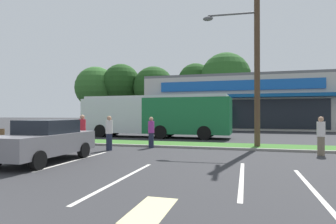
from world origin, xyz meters
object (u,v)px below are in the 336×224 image
object	(u,v)px
utility_pole	(254,47)
pedestrian_by_pole	(321,136)
pedestrian_mid	(82,132)
car_1	(44,141)
pedestrian_far	(151,132)
pedestrian_near_bench	(109,133)
city_bus	(155,115)

from	to	relation	value
utility_pole	pedestrian_by_pole	xyz separation A→B (m)	(2.76, -1.88, -4.52)
pedestrian_mid	utility_pole	bearing A→B (deg)	-2.13
car_1	pedestrian_far	world-z (taller)	pedestrian_far
pedestrian_mid	pedestrian_far	size ratio (longest dim) A/B	1.07
car_1	pedestrian_by_pole	xyz separation A→B (m)	(10.63, 4.67, 0.05)
pedestrian_near_bench	pedestrian_far	world-z (taller)	pedestrian_near_bench
utility_pole	pedestrian_mid	bearing A→B (deg)	-163.88
pedestrian_by_pole	pedestrian_far	size ratio (longest dim) A/B	1.03
pedestrian_near_bench	pedestrian_by_pole	xyz separation A→B (m)	(9.83, 0.95, -0.01)
utility_pole	car_1	bearing A→B (deg)	-140.25
pedestrian_far	pedestrian_mid	bearing A→B (deg)	-73.66
pedestrian_far	utility_pole	bearing A→B (deg)	99.29
city_bus	car_1	distance (m)	11.98
city_bus	pedestrian_far	distance (m)	7.00
pedestrian_mid	pedestrian_far	bearing A→B (deg)	2.11
car_1	pedestrian_mid	xyz separation A→B (m)	(-0.92, 4.01, 0.09)
city_bus	pedestrian_by_pole	world-z (taller)	city_bus
car_1	pedestrian_near_bench	size ratio (longest dim) A/B	2.48
pedestrian_mid	pedestrian_far	xyz separation A→B (m)	(3.42, 1.27, -0.06)
utility_pole	pedestrian_far	distance (m)	7.16
utility_pole	pedestrian_near_bench	distance (m)	8.86
utility_pole	pedestrian_far	world-z (taller)	utility_pole
pedestrian_by_pole	city_bus	bearing A→B (deg)	18.70
pedestrian_near_bench	pedestrian_by_pole	distance (m)	9.87
car_1	pedestrian_far	distance (m)	5.84
city_bus	pedestrian_far	bearing A→B (deg)	108.06
utility_pole	city_bus	world-z (taller)	utility_pole
utility_pole	pedestrian_by_pole	world-z (taller)	utility_pole
utility_pole	pedestrian_near_bench	bearing A→B (deg)	-158.14
city_bus	pedestrian_mid	world-z (taller)	city_bus
city_bus	pedestrian_far	world-z (taller)	city_bus
city_bus	pedestrian_far	size ratio (longest dim) A/B	7.13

